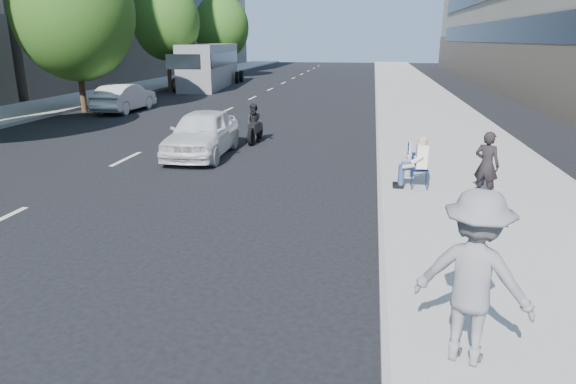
% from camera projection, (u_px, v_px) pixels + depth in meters
% --- Properties ---
extents(ground, '(160.00, 160.00, 0.00)m').
position_uv_depth(ground, '(286.00, 290.00, 7.82)').
color(ground, black).
rests_on(ground, ground).
extents(near_sidewalk, '(5.00, 120.00, 0.15)m').
position_uv_depth(near_sidewalk, '(427.00, 113.00, 26.11)').
color(near_sidewalk, gray).
rests_on(near_sidewalk, ground).
extents(far_sidewalk, '(4.50, 120.00, 0.15)m').
position_uv_depth(far_sidewalk, '(54.00, 105.00, 29.27)').
color(far_sidewalk, gray).
rests_on(far_sidewalk, ground).
extents(tree_far_c, '(6.00, 6.00, 8.47)m').
position_uv_depth(tree_far_c, '(73.00, 11.00, 25.50)').
color(tree_far_c, '#382616').
rests_on(tree_far_c, ground).
extents(tree_far_d, '(4.80, 4.80, 7.65)m').
position_uv_depth(tree_far_d, '(166.00, 22.00, 36.89)').
color(tree_far_d, '#382616').
rests_on(tree_far_d, ground).
extents(tree_far_e, '(5.40, 5.40, 7.89)m').
position_uv_depth(tree_far_e, '(221.00, 27.00, 50.16)').
color(tree_far_e, '#382616').
rests_on(tree_far_e, ground).
extents(seated_protester, '(0.83, 1.12, 1.31)m').
position_uv_depth(seated_protester, '(416.00, 159.00, 12.48)').
color(seated_protester, navy).
rests_on(seated_protester, near_sidewalk).
extents(jogger, '(1.49, 1.17, 2.02)m').
position_uv_depth(jogger, '(474.00, 278.00, 5.64)').
color(jogger, slate).
rests_on(jogger, near_sidewalk).
extents(pedestrian_woman, '(0.68, 0.62, 1.55)m').
position_uv_depth(pedestrian_woman, '(487.00, 165.00, 11.66)').
color(pedestrian_woman, black).
rests_on(pedestrian_woman, near_sidewalk).
extents(white_sedan_near, '(1.90, 4.42, 1.49)m').
position_uv_depth(white_sedan_near, '(202.00, 133.00, 16.69)').
color(white_sedan_near, white).
rests_on(white_sedan_near, ground).
extents(white_sedan_mid, '(1.66, 4.45, 1.45)m').
position_uv_depth(white_sedan_mid, '(125.00, 98.00, 26.90)').
color(white_sedan_mid, silver).
rests_on(white_sedan_mid, ground).
extents(motorcycle, '(0.71, 2.04, 1.42)m').
position_uv_depth(motorcycle, '(255.00, 125.00, 18.86)').
color(motorcycle, black).
rests_on(motorcycle, ground).
extents(bus, '(3.78, 12.27, 3.30)m').
position_uv_depth(bus, '(210.00, 66.00, 40.73)').
color(bus, gray).
rests_on(bus, ground).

